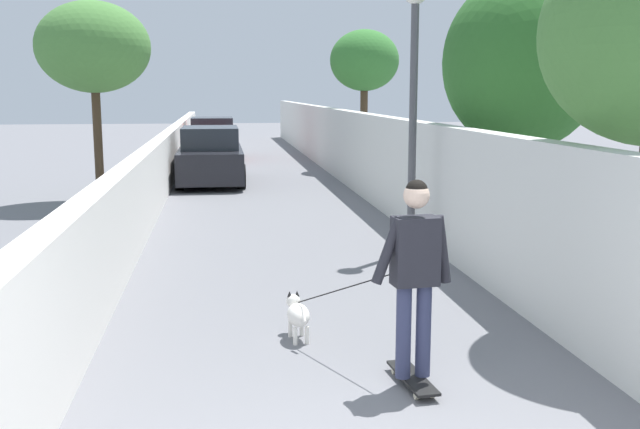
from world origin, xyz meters
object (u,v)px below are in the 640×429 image
tree_left_mid (93,48)px  tree_right_distant (523,64)px  lamp_post (414,68)px  car_near (211,157)px  dog (298,313)px  car_far (213,140)px  tree_right_far (364,61)px  skateboard (412,378)px  person_skateboarder (415,263)px

tree_left_mid → tree_right_distant: 9.38m
lamp_post → car_near: (9.25, 3.18, -2.13)m
car_near → tree_left_mid: bearing=142.7°
tree_right_distant → lamp_post: size_ratio=1.06×
dog → tree_left_mid: bearing=19.4°
tree_right_distant → dog: 6.55m
tree_right_distant → car_near: bearing=30.5°
car_far → tree_right_far: bearing=-132.8°
lamp_post → skateboard: (-5.11, 1.34, -2.78)m
tree_right_distant → dog: tree_right_distant is taller
person_skateboarder → car_far: 21.69m
tree_right_distant → lamp_post: (-0.53, 1.95, -0.10)m
tree_right_far → car_near: size_ratio=1.03×
tree_left_mid → lamp_post: 8.28m
tree_right_distant → car_far: tree_right_distant is taller
car_far → skateboard: bearing=-175.1°
tree_right_far → tree_left_mid: bearing=129.5°
person_skateboarder → car_near: (14.37, 1.85, -0.37)m
tree_right_distant → dog: size_ratio=2.71×
tree_right_far → car_far: 7.11m
tree_left_mid → dog: tree_left_mid is taller
lamp_post → person_skateboarder: (-5.11, 1.34, -1.76)m
tree_right_distant → lamp_post: bearing=105.2°
tree_left_mid → car_far: size_ratio=1.16×
car_far → tree_left_mid: bearing=166.8°
tree_left_mid → skateboard: size_ratio=5.46×
tree_left_mid → tree_right_distant: bearing=-125.9°
tree_right_far → tree_right_distant: (-11.50, -0.30, -0.48)m
skateboard → tree_right_far: bearing=-9.9°
tree_right_far → car_far: size_ratio=1.14×
tree_right_distant → car_near: (8.73, 5.13, -2.23)m
tree_right_distant → skateboard: tree_right_distant is taller
skateboard → dog: 1.57m
lamp_post → car_far: 16.94m
tree_right_far → dog: bearing=166.4°
tree_right_far → car_far: bearing=47.2°
tree_left_mid → person_skateboarder: (-11.14, -4.30, -2.36)m
dog → car_near: size_ratio=0.38×
person_skateboarder → car_near: bearing=7.3°
tree_right_distant → lamp_post: tree_right_distant is taller
tree_left_mid → car_near: size_ratio=1.05×
car_near → dog: bearing=-175.6°
lamp_post → tree_right_far: bearing=-7.8°
car_near → lamp_post: bearing=-161.0°
skateboard → car_near: (14.37, 1.85, 0.65)m
tree_left_mid → person_skateboarder: bearing=-158.9°
person_skateboarder → tree_right_far: bearing=-9.9°
tree_right_far → dog: size_ratio=2.72×
tree_left_mid → dog: bearing=-160.6°
tree_left_mid → tree_right_far: size_ratio=1.01×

